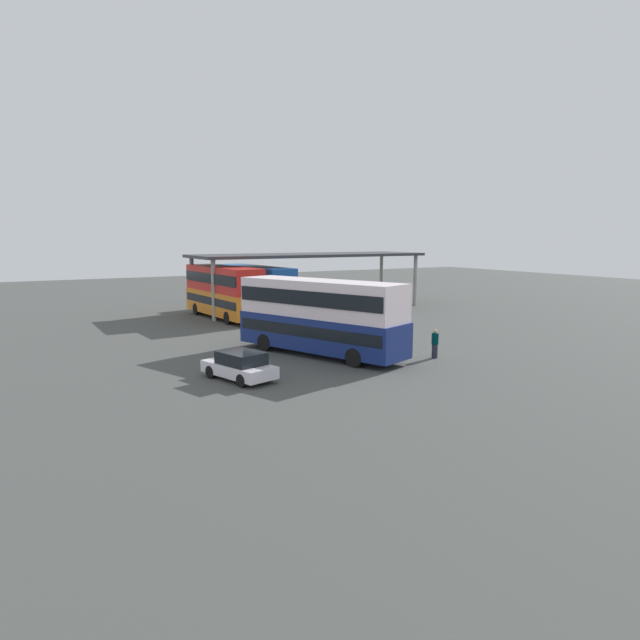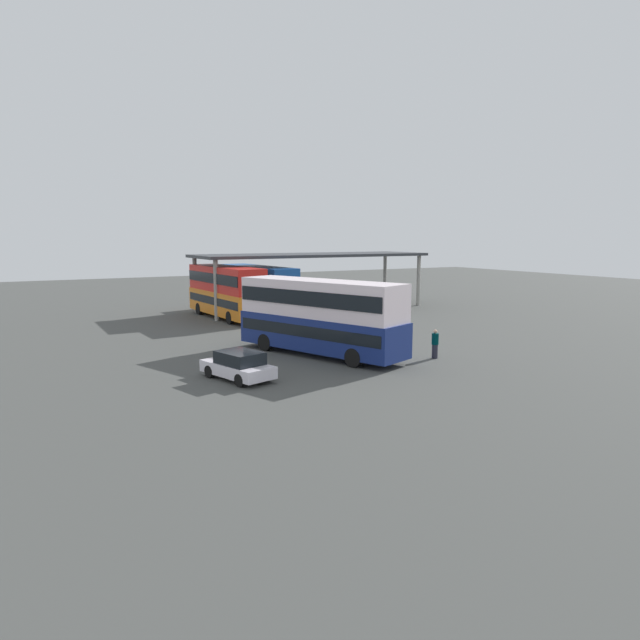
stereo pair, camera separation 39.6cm
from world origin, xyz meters
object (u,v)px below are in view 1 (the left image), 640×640
double_decker_mid_row (255,287)px  pedestrian_waiting (435,344)px  double_decker_main (320,314)px  double_decker_near_canopy (223,290)px  parked_hatchback (240,366)px

double_decker_mid_row → pedestrian_waiting: (1.01, -22.68, -1.43)m
double_decker_main → pedestrian_waiting: 6.53m
double_decker_near_canopy → double_decker_main: bearing=174.9°
double_decker_near_canopy → pedestrian_waiting: bearing=-170.7°
double_decker_main → double_decker_near_canopy: (0.26, 16.46, -0.00)m
parked_hatchback → double_decker_mid_row: size_ratio=0.37×
parked_hatchback → double_decker_near_canopy: bearing=-34.3°
double_decker_mid_row → parked_hatchback: bearing=151.6°
parked_hatchback → pedestrian_waiting: pedestrian_waiting is taller
parked_hatchback → double_decker_mid_row: (10.05, 21.88, 1.55)m
double_decker_main → parked_hatchback: size_ratio=2.60×
double_decker_near_canopy → parked_hatchback: bearing=158.0°
parked_hatchback → double_decker_near_canopy: size_ratio=0.39×
double_decker_main → double_decker_near_canopy: bearing=-21.5°
double_decker_main → double_decker_mid_row: (4.11, 18.92, -0.10)m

